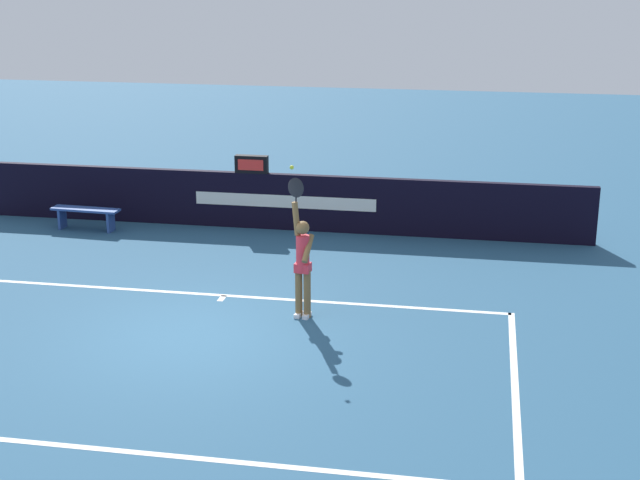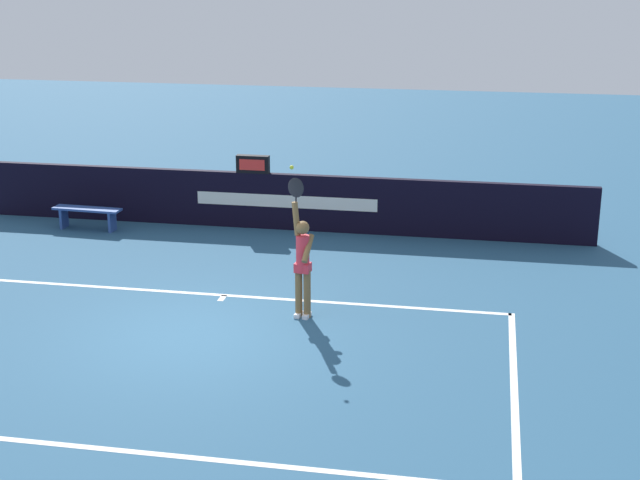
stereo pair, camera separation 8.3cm
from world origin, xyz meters
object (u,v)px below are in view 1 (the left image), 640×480
Objects in this scene: tennis_ball at (292,167)px; courtside_bench_near at (86,213)px; speed_display at (252,164)px; tennis_player at (302,260)px.

tennis_ball is 0.04× the size of courtside_bench_near.
speed_display is 0.30× the size of tennis_player.
tennis_player is 1.68m from tennis_ball.
courtside_bench_near is (-5.92, 4.34, -0.64)m from tennis_player.
tennis_ball is 7.71m from courtside_bench_near.
tennis_ball reaches higher than speed_display.
courtside_bench_near is at bearing 143.77° from tennis_player.
tennis_player is at bearing -66.95° from speed_display.
tennis_ball is at bearing -38.10° from courtside_bench_near.
courtside_bench_near is (-3.71, -0.86, -1.11)m from speed_display.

